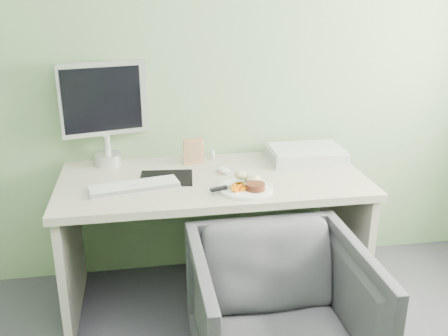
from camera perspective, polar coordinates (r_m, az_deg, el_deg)
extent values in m
plane|color=#6E8C62|center=(2.84, -2.53, 13.46)|extent=(3.50, 0.00, 3.50)
cube|color=beige|center=(2.63, -1.28, -1.45)|extent=(1.60, 0.75, 0.04)
cube|color=#B6AE9B|center=(2.79, -17.05, -9.34)|extent=(0.04, 0.70, 0.69)
cube|color=#B6AE9B|center=(2.98, 13.50, -7.06)|extent=(0.04, 0.70, 0.69)
cylinder|color=white|center=(2.46, 2.53, -2.40)|extent=(0.27, 0.27, 0.01)
cylinder|color=black|center=(2.43, 3.60, -2.13)|extent=(0.12, 0.12, 0.03)
ellipsoid|color=tan|center=(2.51, 3.07, -0.93)|extent=(0.14, 0.11, 0.07)
cube|color=orange|center=(2.42, 1.50, -2.04)|extent=(0.07, 0.07, 0.04)
cube|color=silver|center=(2.46, 1.81, -1.93)|extent=(0.13, 0.06, 0.01)
cube|color=black|center=(2.40, -0.58, -2.37)|extent=(0.09, 0.05, 0.02)
cube|color=black|center=(2.62, -6.62, -1.16)|extent=(0.30, 0.27, 0.00)
cube|color=white|center=(2.50, -10.22, -2.04)|extent=(0.46, 0.21, 0.02)
ellipsoid|color=white|center=(2.68, -0.07, -0.22)|extent=(0.08, 0.11, 0.03)
cube|color=#966846|center=(2.80, -3.51, 1.91)|extent=(0.12, 0.04, 0.15)
cylinder|color=white|center=(2.90, -1.26, 1.51)|extent=(0.02, 0.02, 0.05)
cone|color=#85A1D5|center=(2.89, -1.26, 2.10)|extent=(0.02, 0.02, 0.02)
cube|color=#ADAFB4|center=(2.91, 9.35, 1.51)|extent=(0.43, 0.29, 0.07)
cylinder|color=silver|center=(2.87, -13.09, 0.99)|extent=(0.15, 0.15, 0.06)
cylinder|color=silver|center=(2.85, -13.22, 2.60)|extent=(0.04, 0.04, 0.11)
cube|color=silver|center=(2.81, -13.60, 7.68)|extent=(0.47, 0.15, 0.40)
cube|color=black|center=(2.79, -13.63, 7.58)|extent=(0.41, 0.11, 0.35)
imported|color=#343439|center=(2.24, 6.41, -16.77)|extent=(0.73, 0.75, 0.68)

